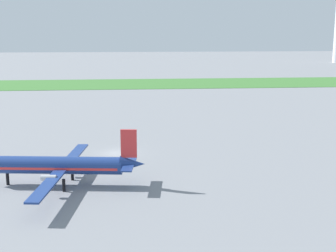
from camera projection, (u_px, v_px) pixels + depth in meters
ground_plane at (118, 153)px, 63.82m from camera, size 600.00×600.00×0.00m
grass_taxiway_strip at (121, 84)px, 145.16m from camera, size 360.00×28.00×0.08m
airplane_foreground_turboprop at (62, 165)px, 50.01m from camera, size 17.89×20.84×6.25m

